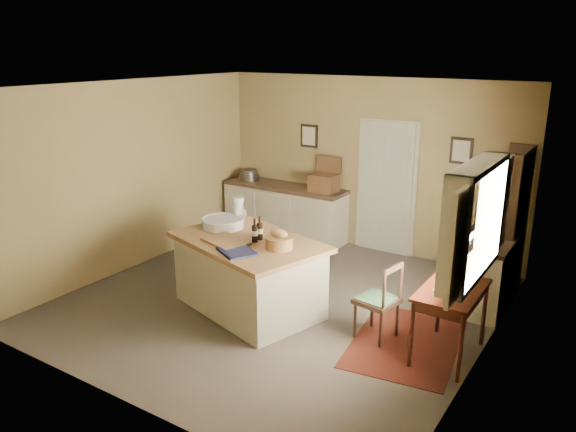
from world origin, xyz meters
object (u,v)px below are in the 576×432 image
writing_desk (451,297)px  right_cabinet (485,272)px  work_island (248,272)px  sideboard (285,210)px  desk_chair (377,301)px  shelving_unit (511,225)px

writing_desk → right_cabinet: bearing=90.0°
work_island → right_cabinet: size_ratio=1.88×
sideboard → writing_desk: sideboard is taller
sideboard → desk_chair: (2.75, -2.35, -0.04)m
writing_desk → desk_chair: (-0.80, -0.05, -0.23)m
right_cabinet → shelving_unit: 0.71m
shelving_unit → right_cabinet: bearing=-107.6°
work_island → shelving_unit: bearing=55.8°
writing_desk → right_cabinet: 1.42m
sideboard → shelving_unit: shelving_unit is taller
sideboard → right_cabinet: sideboard is taller
writing_desk → shelving_unit: bearing=85.4°
sideboard → right_cabinet: 3.65m
work_island → right_cabinet: (2.42, 1.64, -0.02)m
writing_desk → desk_chair: size_ratio=1.06×
sideboard → work_island: bearing=-66.2°
right_cabinet → shelving_unit: (0.15, 0.48, 0.51)m
sideboard → desk_chair: sideboard is taller
work_island → right_cabinet: work_island is taller
desk_chair → shelving_unit: bearing=73.1°
sideboard → right_cabinet: (3.54, -0.89, -0.02)m
shelving_unit → work_island: bearing=-140.5°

